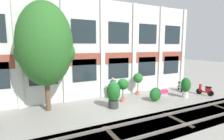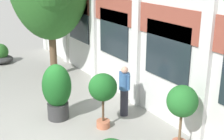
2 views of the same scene
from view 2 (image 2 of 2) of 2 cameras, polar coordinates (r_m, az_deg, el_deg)
The scene contains 6 objects.
ground_plane at distance 9.78m, azimuth -10.88°, elevation -10.09°, with size 80.00×80.00×0.00m, color gray.
potted_plant_glazed_jar at distance 9.84m, azimuth -10.03°, elevation -3.65°, with size 0.91×0.91×1.80m.
potted_plant_tall_urn at distance 9.05m, azimuth -1.68°, elevation -3.60°, with size 0.84×0.84×1.70m.
potted_plant_wide_bowl at distance 16.43m, azimuth -19.70°, elevation 2.53°, with size 1.16×1.16×0.97m.
potted_plant_terracotta_small at distance 8.10m, azimuth 12.69°, elevation -6.14°, with size 0.80×0.80×1.82m.
resident_by_doorway at distance 9.92m, azimuth 2.28°, elevation -3.61°, with size 0.53×0.34×1.66m.
Camera 2 is at (8.11, -2.86, 4.67)m, focal length 50.00 mm.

